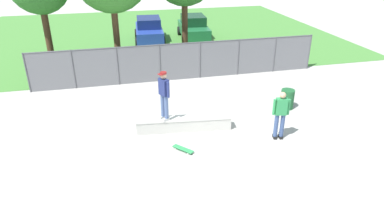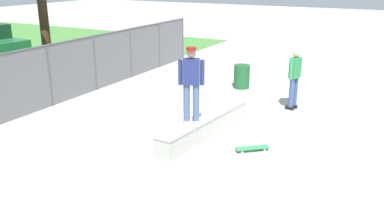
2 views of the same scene
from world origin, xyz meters
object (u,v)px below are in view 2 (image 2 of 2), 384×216
skateboarder (191,82)px  bystander (294,77)px  skateboard (252,148)px  concrete_ledge (205,125)px  trash_bin (242,76)px

skateboarder → bystander: size_ratio=1.01×
bystander → skateboard: bearing=-179.7°
bystander → concrete_ledge: bearing=156.5°
skateboard → bystander: size_ratio=0.40×
skateboarder → skateboard: size_ratio=2.50×
skateboarder → skateboard: (0.37, -1.42, -1.50)m
bystander → trash_bin: (1.50, 2.25, -0.59)m
bystander → trash_bin: bearing=56.3°
concrete_ledge → skateboarder: size_ratio=1.96×
trash_bin → skateboarder: bearing=-171.0°
skateboarder → bystander: bearing=-19.8°
trash_bin → concrete_ledge: bearing=-169.5°
skateboarder → bystander: (3.89, -1.40, -0.56)m
skateboarder → skateboard: skateboarder is taller
skateboard → trash_bin: trash_bin is taller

